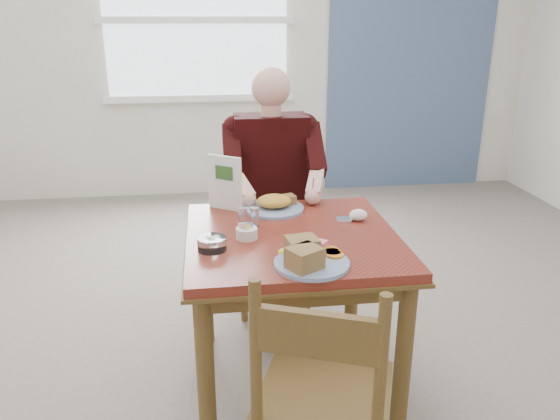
{
  "coord_description": "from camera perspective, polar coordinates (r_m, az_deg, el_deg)",
  "views": [
    {
      "loc": [
        -0.34,
        -2.15,
        1.64
      ],
      "look_at": [
        -0.05,
        0.0,
        0.86
      ],
      "focal_mm": 35.0,
      "sensor_mm": 36.0,
      "label": 1
    }
  ],
  "objects": [
    {
      "name": "floor",
      "position": [
        2.72,
        1.15,
        -17.29
      ],
      "size": [
        6.0,
        6.0,
        0.0
      ],
      "primitive_type": "plane",
      "color": "#655F52",
      "rests_on": "ground"
    },
    {
      "name": "wall_back",
      "position": [
        5.17,
        -4.01,
        16.99
      ],
      "size": [
        5.5,
        0.0,
        5.5
      ],
      "primitive_type": "plane",
      "rotation": [
        1.57,
        0.0,
        0.0
      ],
      "color": "beige",
      "rests_on": "ground"
    },
    {
      "name": "accent_panel",
      "position": [
        5.49,
        13.67,
        16.66
      ],
      "size": [
        1.6,
        0.02,
        2.8
      ],
      "primitive_type": "cube",
      "color": "#465B82",
      "rests_on": "ground"
    },
    {
      "name": "lemon_wedge",
      "position": [
        2.14,
        0.51,
        -4.41
      ],
      "size": [
        0.06,
        0.05,
        0.03
      ],
      "primitive_type": "ellipsoid",
      "rotation": [
        0.0,
        0.0,
        0.15
      ],
      "color": "yellow",
      "rests_on": "table"
    },
    {
      "name": "napkin",
      "position": [
        2.52,
        8.17,
        -0.51
      ],
      "size": [
        0.1,
        0.09,
        0.05
      ],
      "primitive_type": "ellipsoid",
      "rotation": [
        0.0,
        0.0,
        -0.37
      ],
      "color": "white",
      "rests_on": "table"
    },
    {
      "name": "metal_dish",
      "position": [
        2.52,
        6.72,
        -1.02
      ],
      "size": [
        0.1,
        0.1,
        0.01
      ],
      "primitive_type": "cylinder",
      "rotation": [
        0.0,
        0.0,
        0.27
      ],
      "color": "silver",
      "rests_on": "table"
    },
    {
      "name": "window",
      "position": [
        5.12,
        -8.77,
        19.04
      ],
      "size": [
        1.72,
        0.04,
        1.42
      ],
      "color": "white",
      "rests_on": "wall_back"
    },
    {
      "name": "table",
      "position": [
        2.4,
        1.25,
        -5.0
      ],
      "size": [
        0.92,
        0.92,
        0.75
      ],
      "color": "maroon",
      "rests_on": "ground"
    },
    {
      "name": "chair_far",
      "position": [
        3.19,
        -0.96,
        -1.68
      ],
      "size": [
        0.42,
        0.42,
        0.95
      ],
      "color": "brown",
      "rests_on": "ground"
    },
    {
      "name": "chair_near",
      "position": [
        1.85,
        4.45,
        -19.12
      ],
      "size": [
        0.54,
        0.54,
        0.95
      ],
      "color": "brown",
      "rests_on": "ground"
    },
    {
      "name": "diner",
      "position": [
        2.99,
        -0.8,
        3.63
      ],
      "size": [
        0.53,
        0.56,
        1.39
      ],
      "color": "gray",
      "rests_on": "chair_far"
    },
    {
      "name": "near_plate",
      "position": [
        2.05,
        2.95,
        -4.89
      ],
      "size": [
        0.37,
        0.37,
        0.1
      ],
      "color": "white",
      "rests_on": "table"
    },
    {
      "name": "far_plate",
      "position": [
        2.63,
        -0.52,
        0.61
      ],
      "size": [
        0.36,
        0.36,
        0.08
      ],
      "color": "white",
      "rests_on": "table"
    },
    {
      "name": "caddy",
      "position": [
        2.3,
        -3.5,
        -2.42
      ],
      "size": [
        0.11,
        0.11,
        0.07
      ],
      "color": "white",
      "rests_on": "table"
    },
    {
      "name": "shakers",
      "position": [
        2.42,
        -3.29,
        -0.75
      ],
      "size": [
        0.09,
        0.04,
        0.09
      ],
      "color": "white",
      "rests_on": "table"
    },
    {
      "name": "creamer",
      "position": [
        2.2,
        -7.12,
        -3.49
      ],
      "size": [
        0.12,
        0.12,
        0.05
      ],
      "color": "white",
      "rests_on": "table"
    },
    {
      "name": "menu",
      "position": [
        2.62,
        -5.79,
        2.86
      ],
      "size": [
        0.16,
        0.11,
        0.27
      ],
      "color": "white",
      "rests_on": "table"
    }
  ]
}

